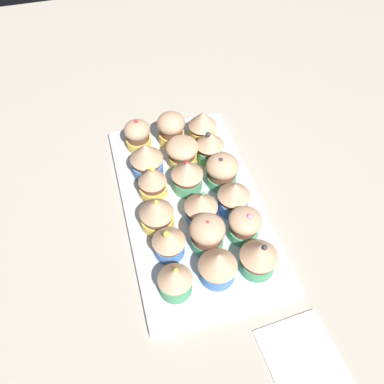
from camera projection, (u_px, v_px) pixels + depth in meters
ground_plane at (192, 210)px, 80.96cm from camera, size 180.00×180.00×3.00cm
baking_tray at (192, 203)px, 79.31cm from camera, size 46.56×26.20×1.20cm
cupcake_0 at (259, 256)px, 67.19cm from camera, size 6.45×6.45×7.65cm
cupcake_1 at (244, 225)px, 71.39cm from camera, size 5.92×5.92×6.85cm
cupcake_2 at (234, 196)px, 74.92cm from camera, size 6.04×6.04×7.26cm
cupcake_3 at (222, 170)px, 79.09cm from camera, size 6.35×6.35×7.16cm
cupcake_4 at (210, 145)px, 82.79cm from camera, size 5.77×5.77×7.66cm
cupcake_5 at (202, 125)px, 86.63cm from camera, size 6.02×6.02×7.29cm
cupcake_6 at (219, 264)px, 66.33cm from camera, size 6.57×6.57×7.12cm
cupcake_7 at (207, 234)px, 69.89cm from camera, size 6.23×6.23×7.49cm
cupcake_8 at (201, 207)px, 73.65cm from camera, size 6.16×6.16×7.11cm
cupcake_9 at (186, 176)px, 77.92cm from camera, size 6.19×6.19×7.52cm
cupcake_10 at (182, 152)px, 82.54cm from camera, size 6.64×6.64×6.15cm
cupcake_11 at (171, 128)px, 85.71cm from camera, size 5.92×5.92×7.65cm
cupcake_12 at (175, 280)px, 65.00cm from camera, size 5.70×5.70×6.89cm
cupcake_13 at (169, 242)px, 69.18cm from camera, size 5.80×5.80×7.04cm
cupcake_14 at (157, 212)px, 72.53cm from camera, size 6.27×6.27×7.89cm
cupcake_15 at (152, 181)px, 76.93cm from camera, size 5.48×5.48×8.06cm
cupcake_16 at (147, 159)px, 80.13cm from camera, size 6.58×6.58×8.04cm
cupcake_17 at (138, 135)px, 85.44cm from camera, size 5.45×5.45×6.95cm
napkin at (302, 356)px, 61.86cm from camera, size 12.77×11.87×0.60cm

